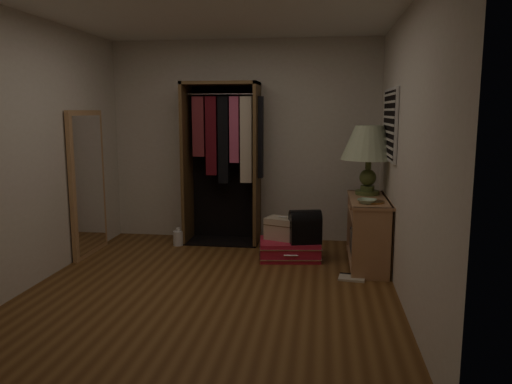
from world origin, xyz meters
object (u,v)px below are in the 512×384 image
black_bag (305,226)px  white_jug (178,238)px  train_case (283,228)px  pink_suitcase (290,249)px  table_lamp (369,144)px  console_bookshelf (367,229)px  floor_mirror (88,183)px  open_wardrobe (225,149)px

black_bag → white_jug: black_bag is taller
train_case → black_bag: 0.30m
black_bag → white_jug: 1.71m
pink_suitcase → table_lamp: table_lamp is taller
white_jug → train_case: bearing=-13.5°
console_bookshelf → white_jug: size_ratio=4.95×
floor_mirror → black_bag: bearing=1.0°
open_wardrobe → floor_mirror: (-1.50, -0.77, -0.36)m
floor_mirror → train_case: bearing=4.4°
open_wardrobe → floor_mirror: 1.72m
open_wardrobe → pink_suitcase: (0.88, -0.65, -1.10)m
console_bookshelf → open_wardrobe: (-1.74, 0.74, 0.81)m
black_bag → table_lamp: (0.69, 0.21, 0.91)m
white_jug → floor_mirror: bearing=-151.7°
black_bag → table_lamp: bearing=2.4°
floor_mirror → train_case: (2.28, 0.17, -0.51)m
floor_mirror → console_bookshelf: bearing=0.5°
pink_suitcase → white_jug: size_ratio=3.35×
floor_mirror → open_wardrobe: bearing=27.2°
open_wardrobe → train_case: bearing=-37.1°
table_lamp → train_case: bearing=-175.4°
console_bookshelf → floor_mirror: 3.27m
console_bookshelf → floor_mirror: size_ratio=0.66×
black_bag → white_jug: size_ratio=1.74×
pink_suitcase → black_bag: size_ratio=1.93×
console_bookshelf → black_bag: (-0.69, 0.02, 0.01)m
open_wardrobe → table_lamp: (1.75, -0.52, 0.11)m
open_wardrobe → console_bookshelf: bearing=-23.0°
floor_mirror → white_jug: floor_mirror is taller
white_jug → pink_suitcase: bearing=-14.8°
floor_mirror → table_lamp: bearing=4.4°
train_case → floor_mirror: bearing=-155.3°
train_case → table_lamp: 1.37m
open_wardrobe → white_jug: (-0.57, -0.27, -1.11)m
white_jug → black_bag: bearing=-15.7°
open_wardrobe → table_lamp: 1.82m
open_wardrobe → pink_suitcase: bearing=-36.6°
console_bookshelf → pink_suitcase: (-0.87, 0.09, -0.29)m
train_case → open_wardrobe: bearing=163.2°
floor_mirror → pink_suitcase: bearing=2.8°
black_bag → white_jug: bearing=150.2°
pink_suitcase → black_bag: black_bag is taller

